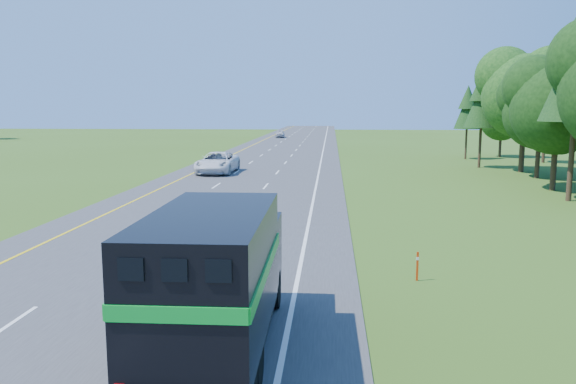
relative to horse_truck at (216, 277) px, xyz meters
The scene contains 6 objects.
road 40.40m from the horse_truck, 95.68° to the left, with size 15.00×260.00×0.04m, color #38383A.
lane_markings 40.40m from the horse_truck, 95.68° to the left, with size 11.15×260.00×0.01m.
horse_truck is the anchor object (origin of this frame).
white_suv 37.12m from the horse_truck, 101.48° to the left, with size 3.03×6.58×1.83m, color silver.
far_car 96.94m from the horse_truck, 94.33° to the left, with size 1.67×4.15×1.41m, color #AFAFB6.
delineator 8.33m from the horse_truck, 48.26° to the left, with size 0.08×0.04×0.98m.
Camera 1 is at (6.56, -2.32, 5.68)m, focal length 35.00 mm.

